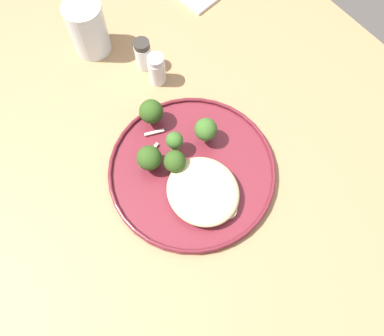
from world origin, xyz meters
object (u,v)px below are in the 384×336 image
object	(u,v)px
seared_scallop_on_noodles	(176,190)
seared_scallop_front_small	(188,205)
broccoli_floret_small_sprig	(206,130)
broccoli_floret_left_leaning	(151,112)
dinner_plate	(192,171)
salt_shaker	(157,69)
pepper_shaker	(143,54)
broccoli_floret_right_tilted	(149,158)
broccoli_floret_split_head	(175,141)
seared_scallop_left_edge	(211,189)
water_glass	(89,31)
seared_scallop_rear_pale	(229,211)
broccoli_floret_center_pile	(175,162)
seared_scallop_tilted_round	(199,215)
seared_scallop_half_hidden	(191,172)

from	to	relation	value
seared_scallop_on_noodles	seared_scallop_front_small	xyz separation A→B (m)	(-0.03, -0.00, -0.00)
broccoli_floret_small_sprig	broccoli_floret_left_leaning	world-z (taller)	same
dinner_plate	salt_shaker	world-z (taller)	salt_shaker
seared_scallop_front_small	pepper_shaker	size ratio (longest dim) A/B	0.42
broccoli_floret_right_tilted	broccoli_floret_split_head	xyz separation A→B (m)	(-0.00, -0.05, -0.00)
seared_scallop_left_edge	seared_scallop_on_noodles	distance (m)	0.06
salt_shaker	pepper_shaker	distance (m)	0.04
seared_scallop_front_small	water_glass	bearing A→B (deg)	-8.61
salt_shaker	seared_scallop_on_noodles	bearing A→B (deg)	151.22
broccoli_floret_right_tilted	pepper_shaker	world-z (taller)	pepper_shaker
dinner_plate	broccoli_floret_right_tilted	world-z (taller)	broccoli_floret_right_tilted
seared_scallop_rear_pale	broccoli_floret_center_pile	distance (m)	0.12
dinner_plate	seared_scallop_on_noodles	distance (m)	0.05
broccoli_floret_right_tilted	pepper_shaker	bearing A→B (deg)	-32.54
seared_scallop_front_small	pepper_shaker	bearing A→B (deg)	-21.69
seared_scallop_tilted_round	broccoli_floret_left_leaning	xyz separation A→B (m)	(0.19, -0.05, 0.02)
salt_shaker	broccoli_floret_center_pile	bearing A→B (deg)	153.08
seared_scallop_half_hidden	seared_scallop_rear_pale	bearing A→B (deg)	-175.80
broccoli_floret_split_head	pepper_shaker	xyz separation A→B (m)	(0.19, -0.07, -0.01)
seared_scallop_tilted_round	salt_shaker	bearing A→B (deg)	-22.60
dinner_plate	water_glass	xyz separation A→B (m)	(0.34, -0.01, 0.04)
seared_scallop_on_noodles	pepper_shaker	bearing A→B (deg)	-24.40
seared_scallop_left_edge	broccoli_floret_small_sprig	world-z (taller)	broccoli_floret_small_sprig
broccoli_floret_left_leaning	broccoli_floret_split_head	size ratio (longest dim) A/B	1.12
seared_scallop_tilted_round	pepper_shaker	distance (m)	0.33
seared_scallop_tilted_round	broccoli_floret_center_pile	size ratio (longest dim) A/B	0.40
seared_scallop_tilted_round	broccoli_floret_small_sprig	distance (m)	0.15
seared_scallop_on_noodles	pepper_shaker	size ratio (longest dim) A/B	0.36
seared_scallop_half_hidden	broccoli_floret_small_sprig	xyz separation A→B (m)	(0.04, -0.06, 0.03)
dinner_plate	broccoli_floret_center_pile	world-z (taller)	broccoli_floret_center_pile
broccoli_floret_right_tilted	pepper_shaker	size ratio (longest dim) A/B	0.80
seared_scallop_tilted_round	broccoli_floret_left_leaning	bearing A→B (deg)	-13.42
seared_scallop_front_small	broccoli_floret_right_tilted	size ratio (longest dim) A/B	0.52
broccoli_floret_center_pile	water_glass	world-z (taller)	water_glass
seared_scallop_front_small	broccoli_floret_center_pile	size ratio (longest dim) A/B	0.51
seared_scallop_left_edge	broccoli_floret_small_sprig	distance (m)	0.10
pepper_shaker	dinner_plate	bearing A→B (deg)	163.97
broccoli_floret_small_sprig	salt_shaker	xyz separation A→B (m)	(0.16, -0.01, -0.01)
seared_scallop_rear_pale	water_glass	world-z (taller)	water_glass
broccoli_floret_center_pile	broccoli_floret_split_head	world-z (taller)	broccoli_floret_center_pile
seared_scallop_tilted_round	seared_scallop_on_noodles	world-z (taller)	seared_scallop_on_noodles
broccoli_floret_right_tilted	pepper_shaker	xyz separation A→B (m)	(0.19, -0.12, -0.01)
seared_scallop_rear_pale	salt_shaker	size ratio (longest dim) A/B	0.39
salt_shaker	pepper_shaker	xyz separation A→B (m)	(0.04, 0.00, 0.00)
seared_scallop_left_edge	broccoli_floret_center_pile	distance (m)	0.08
seared_scallop_rear_pale	pepper_shaker	xyz separation A→B (m)	(0.33, -0.07, 0.01)
seared_scallop_on_noodles	seared_scallop_rear_pale	bearing A→B (deg)	-149.73
broccoli_floret_left_leaning	broccoli_floret_small_sprig	bearing A→B (deg)	-148.67
broccoli_floret_center_pile	water_glass	distance (m)	0.32
seared_scallop_half_hidden	salt_shaker	distance (m)	0.21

